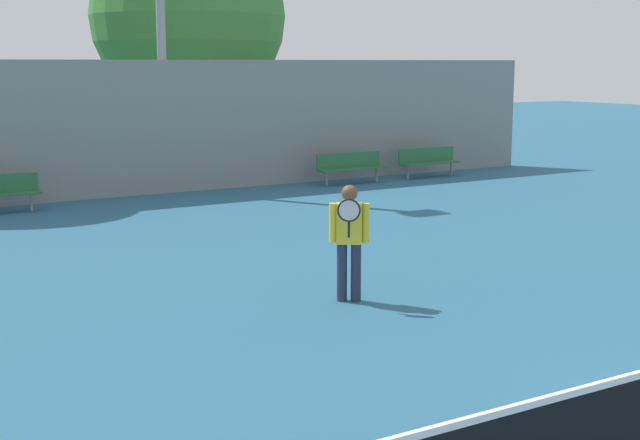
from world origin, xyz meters
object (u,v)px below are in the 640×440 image
Objects in this scene: tree_green_broad at (188,16)px; tennis_player at (349,236)px; bench_courtside_far at (350,165)px; bench_courtside_near at (428,160)px.

tennis_player is at bearing -106.12° from tree_green_broad.
tennis_player reaches higher than bench_courtside_far.
tennis_player reaches higher than bench_courtside_near.
tennis_player is 12.00m from bench_courtside_far.
bench_courtside_near is 0.97× the size of bench_courtside_far.
tennis_player is at bearing -123.48° from bench_courtside_far.
bench_courtside_near is at bearing -53.61° from tree_green_broad.
bench_courtside_near is (9.27, 10.00, -0.40)m from tennis_player.
bench_courtside_far is 0.26× the size of tree_green_broad.
tennis_player is 13.64m from bench_courtside_near.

